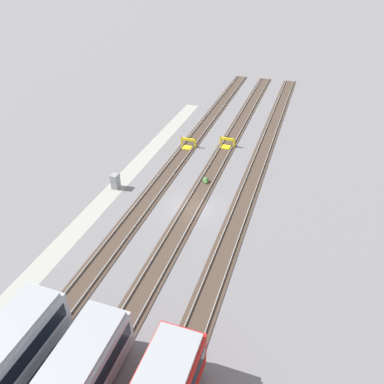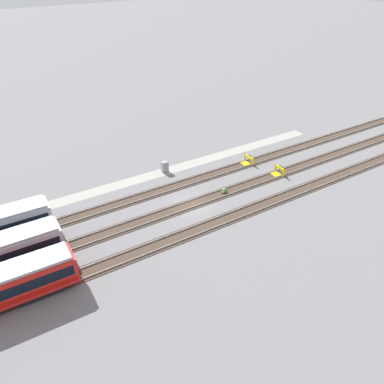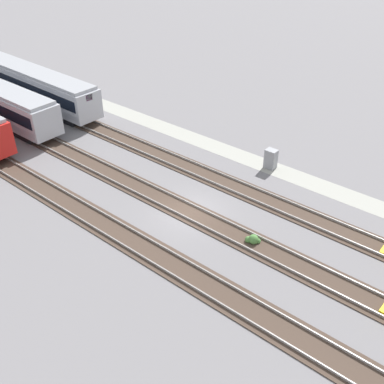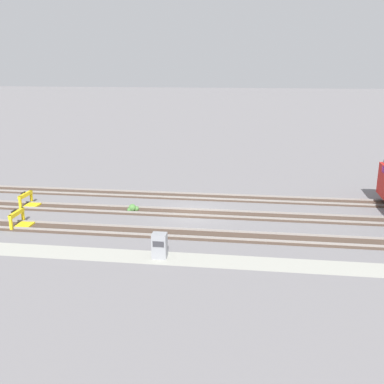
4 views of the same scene
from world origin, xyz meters
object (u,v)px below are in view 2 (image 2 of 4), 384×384
(weed_clump, at_px, (224,191))
(bumper_stop_near_inner_track, at_px, (278,171))
(bumper_stop_nearest_track, at_px, (247,161))
(electrical_cabinet, at_px, (165,167))

(weed_clump, bearing_deg, bumper_stop_near_inner_track, 179.52)
(bumper_stop_nearest_track, xyz_separation_m, weed_clump, (7.36, 4.57, -0.27))
(bumper_stop_nearest_track, height_order, electrical_cabinet, electrical_cabinet)
(bumper_stop_nearest_track, xyz_separation_m, bumper_stop_near_inner_track, (-1.71, 4.65, 0.00))
(bumper_stop_near_inner_track, relative_size, weed_clump, 2.18)
(bumper_stop_near_inner_track, bearing_deg, bumper_stop_nearest_track, -69.75)
(bumper_stop_near_inner_track, distance_m, weed_clump, 9.08)
(bumper_stop_near_inner_track, xyz_separation_m, weed_clump, (9.07, -0.08, -0.27))
(electrical_cabinet, bearing_deg, weed_clump, 114.91)
(electrical_cabinet, relative_size, weed_clump, 1.74)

